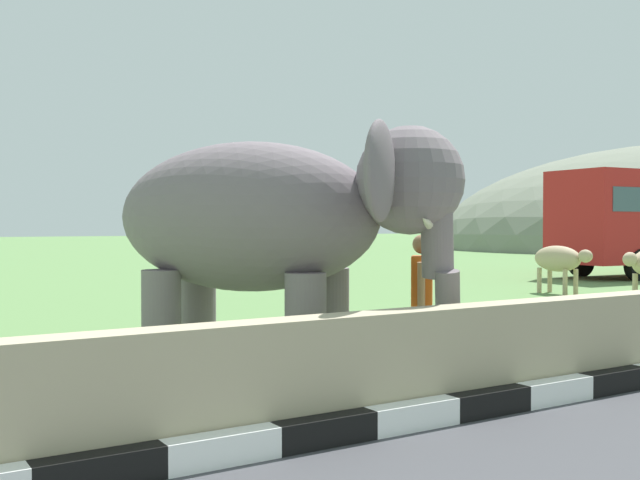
# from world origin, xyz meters

# --- Properties ---
(barrier_parapet) EXTENTS (28.00, 0.36, 1.00)m
(barrier_parapet) POSITION_xyz_m (2.00, 4.26, 0.50)
(barrier_parapet) COLOR tan
(barrier_parapet) RESTS_ON ground_plane
(elephant) EXTENTS (3.74, 3.90, 2.82)m
(elephant) POSITION_xyz_m (2.79, 6.34, 1.82)
(elephant) COLOR slate
(elephant) RESTS_ON ground_plane
(person_handler) EXTENTS (0.50, 0.54, 1.66)m
(person_handler) POSITION_xyz_m (4.44, 5.81, 0.93)
(person_handler) COLOR navy
(person_handler) RESTS_ON ground_plane
(cow_near) EXTENTS (0.73, 1.91, 1.23)m
(cow_near) POSITION_xyz_m (14.00, 11.89, 0.87)
(cow_near) COLOR tan
(cow_near) RESTS_ON ground_plane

